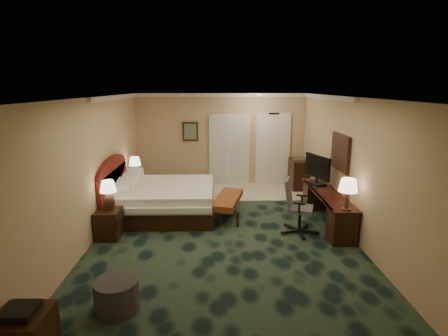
{
  "coord_description": "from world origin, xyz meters",
  "views": [
    {
      "loc": [
        -0.15,
        -6.53,
        2.9
      ],
      "look_at": [
        0.02,
        0.6,
        1.22
      ],
      "focal_mm": 28.0,
      "sensor_mm": 36.0,
      "label": 1
    }
  ],
  "objects_px": {
    "lamp_far": "(135,168)",
    "minibar": "(298,174)",
    "tv": "(317,170)",
    "nightstand_near": "(109,224)",
    "lamp_near": "(109,195)",
    "bed_bench": "(228,207)",
    "bed": "(166,200)",
    "desk": "(327,208)",
    "desk_chair": "(300,207)",
    "ottoman": "(117,295)",
    "nightstand_far": "(136,189)"
  },
  "relations": [
    {
      "from": "lamp_far",
      "to": "minibar",
      "type": "relative_size",
      "value": 0.69
    },
    {
      "from": "tv",
      "to": "nightstand_near",
      "type": "bearing_deg",
      "value": 177.11
    },
    {
      "from": "minibar",
      "to": "lamp_near",
      "type": "bearing_deg",
      "value": -143.62
    },
    {
      "from": "bed_bench",
      "to": "tv",
      "type": "distance_m",
      "value": 2.22
    },
    {
      "from": "bed",
      "to": "lamp_far",
      "type": "xyz_separation_m",
      "value": [
        -0.94,
        1.2,
        0.48
      ]
    },
    {
      "from": "desk",
      "to": "minibar",
      "type": "distance_m",
      "value": 2.68
    },
    {
      "from": "bed_bench",
      "to": "desk_chair",
      "type": "height_order",
      "value": "desk_chair"
    },
    {
      "from": "nightstand_near",
      "to": "lamp_near",
      "type": "relative_size",
      "value": 0.95
    },
    {
      "from": "nightstand_near",
      "to": "desk_chair",
      "type": "height_order",
      "value": "desk_chair"
    },
    {
      "from": "bed",
      "to": "desk",
      "type": "xyz_separation_m",
      "value": [
        3.54,
        -0.64,
        -0.0
      ]
    },
    {
      "from": "nightstand_near",
      "to": "ottoman",
      "type": "relative_size",
      "value": 0.96
    },
    {
      "from": "desk",
      "to": "ottoman",
      "type": "bearing_deg",
      "value": -141.8
    },
    {
      "from": "nightstand_far",
      "to": "desk",
      "type": "distance_m",
      "value": 4.83
    },
    {
      "from": "bed",
      "to": "nightstand_far",
      "type": "distance_m",
      "value": 1.5
    },
    {
      "from": "tv",
      "to": "minibar",
      "type": "distance_m",
      "value": 2.11
    },
    {
      "from": "desk",
      "to": "nightstand_near",
      "type": "bearing_deg",
      "value": -172.19
    },
    {
      "from": "lamp_far",
      "to": "bed",
      "type": "bearing_deg",
      "value": -51.79
    },
    {
      "from": "lamp_far",
      "to": "minibar",
      "type": "bearing_deg",
      "value": 10.68
    },
    {
      "from": "lamp_far",
      "to": "lamp_near",
      "type": "bearing_deg",
      "value": -89.16
    },
    {
      "from": "nightstand_far",
      "to": "lamp_far",
      "type": "distance_m",
      "value": 0.56
    },
    {
      "from": "lamp_far",
      "to": "tv",
      "type": "xyz_separation_m",
      "value": [
        4.42,
        -1.17,
        0.21
      ]
    },
    {
      "from": "bed",
      "to": "lamp_near",
      "type": "distance_m",
      "value": 1.61
    },
    {
      "from": "bed_bench",
      "to": "minibar",
      "type": "height_order",
      "value": "minibar"
    },
    {
      "from": "bed",
      "to": "ottoman",
      "type": "height_order",
      "value": "bed"
    },
    {
      "from": "nightstand_far",
      "to": "desk",
      "type": "relative_size",
      "value": 0.22
    },
    {
      "from": "desk",
      "to": "minibar",
      "type": "relative_size",
      "value": 2.8
    },
    {
      "from": "nightstand_far",
      "to": "lamp_near",
      "type": "distance_m",
      "value": 2.45
    },
    {
      "from": "nightstand_near",
      "to": "desk_chair",
      "type": "xyz_separation_m",
      "value": [
        3.79,
        0.14,
        0.27
      ]
    },
    {
      "from": "ottoman",
      "to": "desk",
      "type": "xyz_separation_m",
      "value": [
        3.7,
        2.91,
        0.13
      ]
    },
    {
      "from": "nightstand_far",
      "to": "minibar",
      "type": "relative_size",
      "value": 0.63
    },
    {
      "from": "ottoman",
      "to": "desk_chair",
      "type": "relative_size",
      "value": 0.53
    },
    {
      "from": "bed",
      "to": "tv",
      "type": "distance_m",
      "value": 3.55
    },
    {
      "from": "bed",
      "to": "tv",
      "type": "relative_size",
      "value": 2.46
    },
    {
      "from": "nightstand_far",
      "to": "nightstand_near",
      "type": "bearing_deg",
      "value": -89.74
    },
    {
      "from": "lamp_near",
      "to": "minibar",
      "type": "height_order",
      "value": "lamp_near"
    },
    {
      "from": "nightstand_far",
      "to": "ottoman",
      "type": "distance_m",
      "value": 4.76
    },
    {
      "from": "desk_chair",
      "to": "desk",
      "type": "bearing_deg",
      "value": 53.56
    },
    {
      "from": "ottoman",
      "to": "tv",
      "type": "distance_m",
      "value": 5.16
    },
    {
      "from": "nightstand_near",
      "to": "lamp_far",
      "type": "bearing_deg",
      "value": 89.98
    },
    {
      "from": "lamp_far",
      "to": "desk_chair",
      "type": "distance_m",
      "value": 4.45
    },
    {
      "from": "lamp_near",
      "to": "lamp_far",
      "type": "height_order",
      "value": "lamp_near"
    },
    {
      "from": "ottoman",
      "to": "tv",
      "type": "bearing_deg",
      "value": 44.46
    },
    {
      "from": "bed",
      "to": "tv",
      "type": "bearing_deg",
      "value": 0.42
    },
    {
      "from": "bed",
      "to": "desk_chair",
      "type": "bearing_deg",
      "value": -21.37
    },
    {
      "from": "desk",
      "to": "minibar",
      "type": "bearing_deg",
      "value": 89.95
    },
    {
      "from": "bed_bench",
      "to": "ottoman",
      "type": "xyz_separation_m",
      "value": [
        -1.58,
        -3.35,
        -0.03
      ]
    },
    {
      "from": "lamp_near",
      "to": "ottoman",
      "type": "height_order",
      "value": "lamp_near"
    },
    {
      "from": "desk",
      "to": "tv",
      "type": "bearing_deg",
      "value": 95.0
    },
    {
      "from": "minibar",
      "to": "ottoman",
      "type": "bearing_deg",
      "value": -123.5
    },
    {
      "from": "desk_chair",
      "to": "minibar",
      "type": "xyz_separation_m",
      "value": [
        0.69,
        3.16,
        -0.13
      ]
    }
  ]
}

